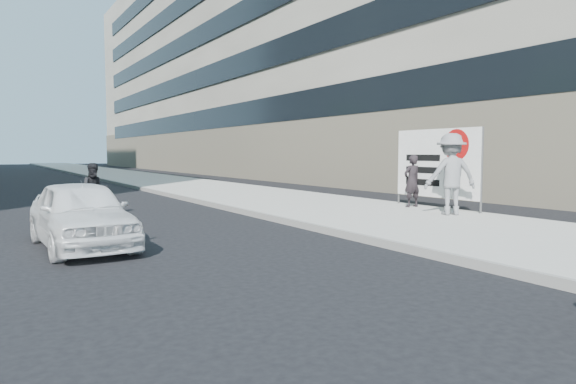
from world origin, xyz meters
TOP-DOWN VIEW (x-y plane):
  - ground at (0.00, 0.00)m, footprint 160.00×160.00m
  - near_sidewalk at (4.00, 20.00)m, footprint 5.00×120.00m
  - near_building at (17.00, 32.00)m, footprint 14.00×70.00m
  - jogger at (5.30, 3.26)m, footprint 1.50×1.21m
  - pedestrian_woman at (5.80, 5.10)m, footprint 0.55×0.37m
  - protest_banner at (6.18, 4.55)m, footprint 0.08×3.06m
  - white_sedan_near at (-3.20, 4.11)m, footprint 1.58×3.61m
  - motorcycle at (-2.17, 8.51)m, footprint 0.73×2.05m

SIDE VIEW (x-z plane):
  - ground at x=0.00m, z-range 0.00..0.00m
  - near_sidewalk at x=4.00m, z-range 0.00..0.15m
  - white_sedan_near at x=-3.20m, z-range 0.00..1.21m
  - motorcycle at x=-2.17m, z-range -0.08..1.35m
  - pedestrian_woman at x=5.80m, z-range 0.15..1.63m
  - jogger at x=5.30m, z-range 0.15..2.17m
  - protest_banner at x=6.18m, z-range 0.30..2.50m
  - near_building at x=17.00m, z-range 0.00..20.00m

